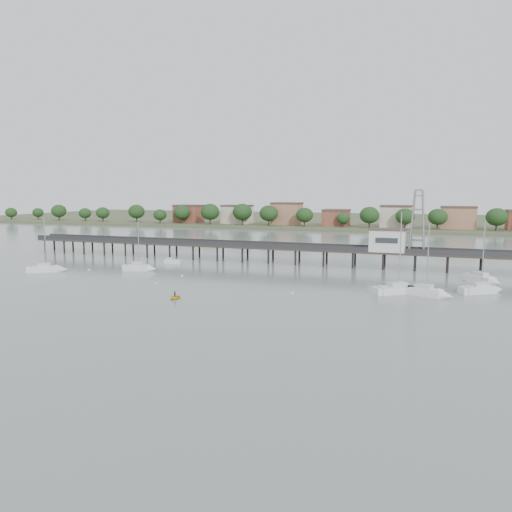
% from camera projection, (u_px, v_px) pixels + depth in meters
% --- Properties ---
extents(ground_plane, '(500.00, 500.00, 0.00)m').
position_uv_depth(ground_plane, '(160.00, 322.00, 68.76)').
color(ground_plane, slate).
rests_on(ground_plane, ground).
extents(pier, '(150.00, 5.00, 5.50)m').
position_uv_depth(pier, '(284.00, 248.00, 124.28)').
color(pier, '#2D2823').
rests_on(pier, ground).
extents(pier_building, '(8.40, 5.40, 5.30)m').
position_uv_depth(pier_building, '(388.00, 240.00, 115.55)').
color(pier_building, silver).
rests_on(pier_building, ground).
extents(lattice_tower, '(3.20, 3.20, 15.50)m').
position_uv_depth(lattice_tower, '(418.00, 222.00, 112.80)').
color(lattice_tower, slate).
rests_on(lattice_tower, ground).
extents(sailboat_c, '(8.98, 7.88, 15.25)m').
position_uv_depth(sailboat_c, '(404.00, 289.00, 88.46)').
color(sailboat_c, white).
rests_on(sailboat_c, ground).
extents(sailboat_b, '(7.32, 3.66, 11.74)m').
position_uv_depth(sailboat_b, '(142.00, 268.00, 113.06)').
color(sailboat_b, white).
rests_on(sailboat_b, ground).
extents(sailboat_d, '(8.26, 4.86, 13.16)m').
position_uv_depth(sailboat_d, '(431.00, 293.00, 85.25)').
color(sailboat_d, white).
rests_on(sailboat_d, ground).
extents(sailboat_e, '(7.15, 7.15, 12.98)m').
position_uv_depth(sailboat_e, '(485.00, 280.00, 97.74)').
color(sailboat_e, white).
rests_on(sailboat_e, ground).
extents(sailboat_a, '(7.90, 5.93, 12.97)m').
position_uv_depth(sailboat_a, '(50.00, 269.00, 111.50)').
color(sailboat_a, white).
rests_on(sailboat_a, ground).
extents(sailboat_f, '(7.77, 6.22, 12.95)m').
position_uv_depth(sailboat_f, '(485.00, 289.00, 88.31)').
color(sailboat_f, white).
rests_on(sailboat_f, ground).
extents(white_tender, '(4.36, 2.41, 1.61)m').
position_uv_depth(white_tender, '(173.00, 261.00, 124.37)').
color(white_tender, white).
rests_on(white_tender, ground).
extents(yellow_dinghy, '(2.05, 0.72, 2.82)m').
position_uv_depth(yellow_dinghy, '(175.00, 299.00, 83.69)').
color(yellow_dinghy, yellow).
rests_on(yellow_dinghy, ground).
extents(dinghy_occupant, '(0.57, 1.16, 0.27)m').
position_uv_depth(dinghy_occupant, '(175.00, 299.00, 83.69)').
color(dinghy_occupant, black).
rests_on(dinghy_occupant, ground).
extents(mooring_buoys, '(88.60, 18.61, 0.39)m').
position_uv_depth(mooring_buoys, '(260.00, 283.00, 97.35)').
color(mooring_buoys, '#EFEEBA').
rests_on(mooring_buoys, ground).
extents(far_shore, '(500.00, 170.00, 10.40)m').
position_uv_depth(far_shore, '(372.00, 220.00, 292.17)').
color(far_shore, '#475133').
rests_on(far_shore, ground).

